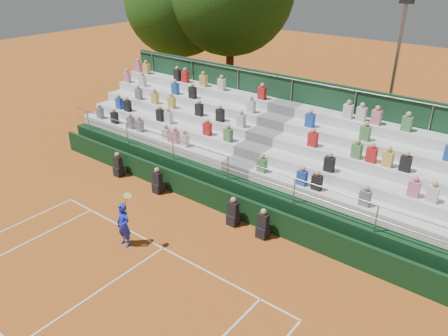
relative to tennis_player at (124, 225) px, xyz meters
The scene contains 7 objects.
ground 1.60m from the tennis_player, 28.85° to the left, with size 90.00×90.00×0.00m, color #B65B1E.
courtside_wall 4.05m from the tennis_player, 72.77° to the left, with size 20.00×0.15×1.00m, color black.
line_officials 3.43m from the tennis_player, 91.97° to the left, with size 8.41×0.40×1.19m.
grandstand 7.20m from the tennis_player, 80.50° to the left, with size 20.00×5.20×4.40m.
tennis_player is the anchor object (origin of this frame).
tree_west 17.94m from the tennis_player, 125.95° to the left, with size 6.94×6.94×10.05m.
floodlight_mast 14.45m from the tennis_player, 71.90° to the left, with size 0.60×0.25×7.69m.
Camera 1 is at (9.42, -8.56, 9.33)m, focal length 35.00 mm.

